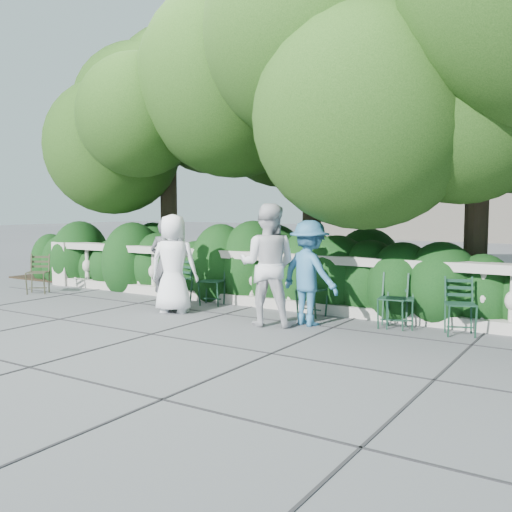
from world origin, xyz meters
The scene contains 15 objects.
ground centered at (0.00, 0.00, 0.00)m, with size 90.00×90.00×0.00m, color #4B4D52.
balustrade centered at (0.00, 1.80, 0.49)m, with size 12.00×0.44×1.00m.
shrub_hedge centered at (0.00, 3.00, 0.00)m, with size 15.00×2.60×1.70m, color black, non-canonical shape.
tree_canopy centered at (0.69, 3.19, 3.96)m, with size 15.04×6.52×6.78m.
chair_a centered at (-2.00, 1.19, 0.00)m, with size 0.44×0.48×0.84m, color black, non-canonical shape.
chair_b centered at (-1.19, 1.26, 0.00)m, with size 0.44×0.48×0.84m, color black, non-canonical shape.
chair_c centered at (0.80, 1.29, 0.00)m, with size 0.44×0.48×0.84m, color black, non-canonical shape.
chair_d centered at (2.28, 1.12, 0.00)m, with size 0.44×0.48×0.84m, color black, non-canonical shape.
chair_e centered at (3.29, 1.17, 0.00)m, with size 0.44×0.48×0.84m, color black, non-canonical shape.
chair_f centered at (2.40, 1.18, 0.00)m, with size 0.44×0.48×0.84m, color black, non-canonical shape.
chair_weathered centered at (-5.05, 0.44, 0.00)m, with size 0.44×0.48×0.84m, color black, non-canonical shape.
person_businessman centered at (-1.34, 0.47, 0.85)m, with size 0.83×0.54×1.69m, color white.
person_woman_grey centered at (-1.72, 0.71, 0.81)m, with size 0.59×0.39×1.62m, color #434448.
person_casual_man centered at (0.56, 0.46, 0.93)m, with size 0.91×0.71×1.87m, color silver.
person_older_blue centered at (1.10, 0.80, 0.81)m, with size 1.04×0.60×1.61m, color #306891.
Camera 1 is at (5.08, -6.94, 1.82)m, focal length 40.00 mm.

